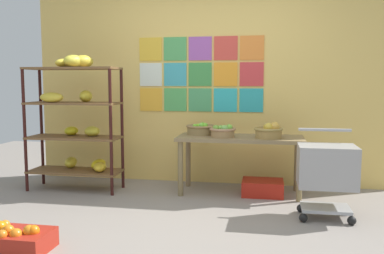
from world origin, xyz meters
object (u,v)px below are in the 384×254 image
Objects in this scene: display_table at (240,144)px; fruit_basket_left at (223,131)px; fruit_basket_back_right at (201,129)px; shopping_cart at (327,169)px; produce_crate_under_table at (263,188)px; banana_shelf_unit at (76,113)px; fruit_basket_centre at (269,131)px; orange_crate_foreground at (16,239)px.

display_table is 0.26m from fruit_basket_left.
shopping_cart is (1.32, -0.86, -0.25)m from fruit_basket_back_right.
fruit_basket_back_right is at bearing 167.45° from display_table.
shopping_cart reaches higher than produce_crate_under_table.
display_table is 1.71× the size of shopping_cart.
display_table is 4.07× the size of fruit_basket_back_right.
display_table is 0.51m from fruit_basket_back_right.
fruit_basket_back_right reaches higher than produce_crate_under_table.
banana_shelf_unit reaches higher than fruit_basket_back_right.
banana_shelf_unit is 1.96m from display_table.
fruit_basket_back_right is (-0.47, 0.10, 0.16)m from display_table.
banana_shelf_unit is at bearing -170.27° from fruit_basket_back_right.
display_table is 0.37m from fruit_basket_centre.
orange_crate_foreground is (-1.36, -1.87, -0.64)m from fruit_basket_left.
shopping_cart is (0.59, -0.72, 0.39)m from produce_crate_under_table.
fruit_basket_centre is at bearing 124.36° from shopping_cart.
banana_shelf_unit reaches higher than fruit_basket_left.
fruit_basket_centre reaches higher than orange_crate_foreground.
orange_crate_foreground is at bearing -78.63° from banana_shelf_unit.
fruit_basket_left is at bearing -179.44° from fruit_basket_centre.
shopping_cart is at bearing -32.92° from fruit_basket_back_right.
fruit_basket_back_right is 0.81m from fruit_basket_centre.
fruit_basket_back_right is at bearing 146.04° from fruit_basket_left.
fruit_basket_centre is at bearing -38.27° from produce_crate_under_table.
banana_shelf_unit is 2.87m from shopping_cart.
produce_crate_under_table is at bearing 125.42° from shopping_cart.
fruit_basket_left is 0.36× the size of shopping_cart.
fruit_basket_back_right is at bearing 169.47° from produce_crate_under_table.
fruit_basket_back_right is at bearing 62.19° from orange_crate_foreground.
fruit_basket_centre is (0.51, 0.01, 0.01)m from fruit_basket_left.
banana_shelf_unit is 3.47× the size of produce_crate_under_table.
fruit_basket_back_right is 0.68× the size of orange_crate_foreground.
fruit_basket_centre is 0.61× the size of orange_crate_foreground.
fruit_basket_left is (1.73, 0.06, -0.19)m from banana_shelf_unit.
fruit_basket_back_right is at bearing 143.18° from shopping_cart.
shopping_cart is (2.41, 1.21, 0.38)m from orange_crate_foreground.
orange_crate_foreground is (-1.82, -1.93, 0.00)m from produce_crate_under_table.
orange_crate_foreground is 2.72m from shopping_cart.
display_table is 4.77× the size of fruit_basket_left.
display_table is at bearing 4.29° from banana_shelf_unit.
banana_shelf_unit reaches higher than orange_crate_foreground.
produce_crate_under_table is (0.26, -0.03, -0.48)m from display_table.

